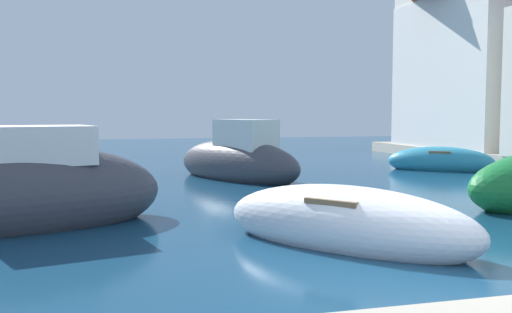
{
  "coord_description": "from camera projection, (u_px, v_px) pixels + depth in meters",
  "views": [
    {
      "loc": [
        -3.96,
        -5.95,
        2.05
      ],
      "look_at": [
        0.11,
        9.52,
        0.81
      ],
      "focal_mm": 39.1,
      "sensor_mm": 36.0,
      "label": 1
    }
  ],
  "objects": [
    {
      "name": "moored_boat_5",
      "position": [
        69.0,
        158.0,
        20.33
      ],
      "size": [
        2.08,
        4.1,
        1.78
      ],
      "rotation": [
        0.0,
        0.0,
        4.93
      ],
      "color": "gold",
      "rests_on": "ground"
    },
    {
      "name": "ground",
      "position": [
        442.0,
        279.0,
        6.9
      ],
      "size": [
        80.0,
        80.0,
        0.0
      ],
      "primitive_type": "plane",
      "color": "navy"
    },
    {
      "name": "waterfront_building_annex",
      "position": [
        485.0,
        50.0,
        25.89
      ],
      "size": [
        6.08,
        7.07,
        8.85
      ],
      "color": "silver",
      "rests_on": "quay_promenade"
    },
    {
      "name": "moored_boat_2",
      "position": [
        238.0,
        161.0,
        17.55
      ],
      "size": [
        4.0,
        5.59,
        2.23
      ],
      "rotation": [
        0.0,
        0.0,
        2.04
      ],
      "color": "#3F3F47",
      "rests_on": "ground"
    },
    {
      "name": "moored_boat_4",
      "position": [
        10.0,
        193.0,
        10.03
      ],
      "size": [
        5.96,
        3.46,
        2.27
      ],
      "rotation": [
        0.0,
        0.0,
        3.38
      ],
      "color": "#3F3F47",
      "rests_on": "ground"
    },
    {
      "name": "waterfront_building_far",
      "position": [
        489.0,
        60.0,
        25.59
      ],
      "size": [
        6.19,
        7.8,
        7.87
      ],
      "color": "white",
      "rests_on": "quay_promenade"
    },
    {
      "name": "moored_boat_6",
      "position": [
        440.0,
        162.0,
        20.17
      ],
      "size": [
        3.73,
        3.21,
        1.11
      ],
      "rotation": [
        0.0,
        0.0,
        2.5
      ],
      "color": "teal",
      "rests_on": "ground"
    },
    {
      "name": "moored_boat_7",
      "position": [
        345.0,
        224.0,
        8.64
      ],
      "size": [
        3.76,
        4.16,
        1.22
      ],
      "rotation": [
        0.0,
        0.0,
        5.4
      ],
      "color": "white",
      "rests_on": "ground"
    }
  ]
}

